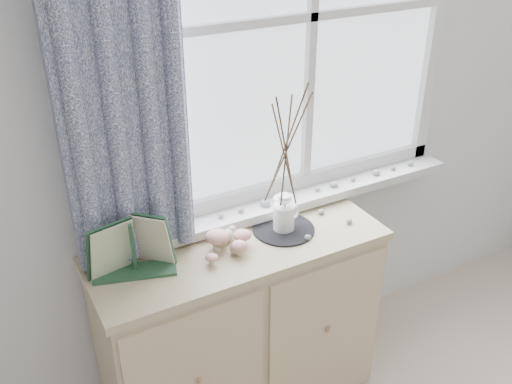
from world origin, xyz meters
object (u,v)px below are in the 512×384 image
botanical_book (134,250)px  twig_pitcher (286,146)px  toadstool_cluster (227,240)px  sideboard (241,327)px

botanical_book → twig_pitcher: (0.63, 0.02, 0.26)m
botanical_book → twig_pitcher: bearing=18.3°
toadstool_cluster → twig_pitcher: 0.43m
sideboard → twig_pitcher: size_ratio=1.81×
toadstool_cluster → twig_pitcher: bearing=4.4°
sideboard → toadstool_cluster: (-0.06, -0.01, 0.47)m
sideboard → twig_pitcher: (0.21, 0.01, 0.81)m
sideboard → twig_pitcher: twig_pitcher is taller
toadstool_cluster → twig_pitcher: twig_pitcher is taller
sideboard → botanical_book: (-0.42, -0.01, 0.55)m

